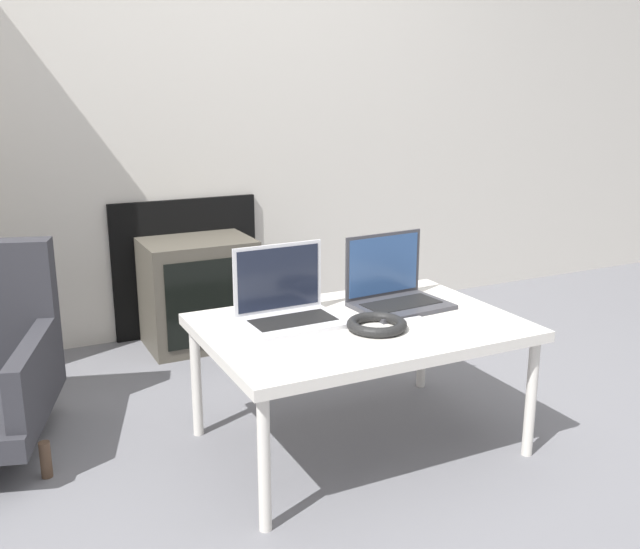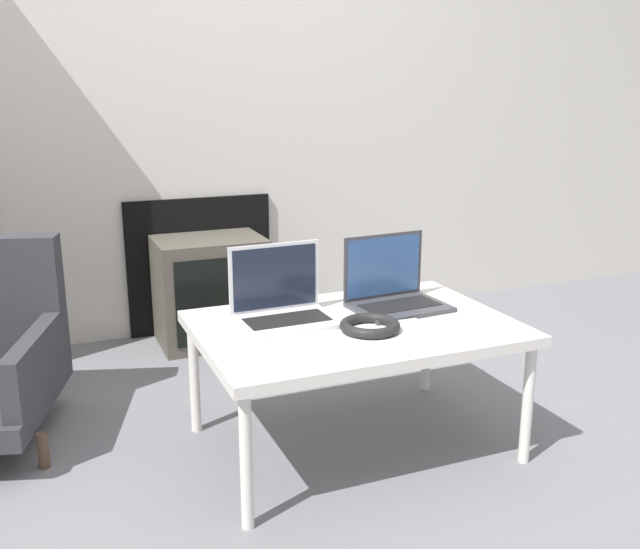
% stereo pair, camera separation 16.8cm
% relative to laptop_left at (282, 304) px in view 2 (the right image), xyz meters
% --- Properties ---
extents(ground_plane, '(14.00, 14.00, 0.00)m').
position_rel_laptop_left_xyz_m(ground_plane, '(0.21, -0.44, -0.51)').
color(ground_plane, slate).
extents(wall_back, '(7.00, 0.08, 2.60)m').
position_rel_laptop_left_xyz_m(wall_back, '(0.21, 1.34, 0.78)').
color(wall_back, beige).
rests_on(wall_back, ground_plane).
extents(table, '(1.03, 0.72, 0.45)m').
position_rel_laptop_left_xyz_m(table, '(0.21, -0.12, -0.09)').
color(table, silver).
rests_on(table, ground_plane).
extents(laptop_left, '(0.33, 0.24, 0.25)m').
position_rel_laptop_left_xyz_m(laptop_left, '(0.00, 0.00, 0.00)').
color(laptop_left, silver).
rests_on(laptop_left, table).
extents(laptop_right, '(0.34, 0.26, 0.25)m').
position_rel_laptop_left_xyz_m(laptop_right, '(0.42, -0.00, 0.00)').
color(laptop_right, '#38383D').
rests_on(laptop_right, table).
extents(headphones, '(0.20, 0.20, 0.03)m').
position_rel_laptop_left_xyz_m(headphones, '(0.22, -0.21, -0.04)').
color(headphones, black).
rests_on(headphones, table).
extents(phone, '(0.07, 0.15, 0.01)m').
position_rel_laptop_left_xyz_m(phone, '(0.38, -0.24, -0.05)').
color(phone, silver).
rests_on(phone, table).
extents(tv, '(0.51, 0.38, 0.52)m').
position_rel_laptop_left_xyz_m(tv, '(0.02, 1.10, -0.25)').
color(tv, '#4C473D').
rests_on(tv, ground_plane).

